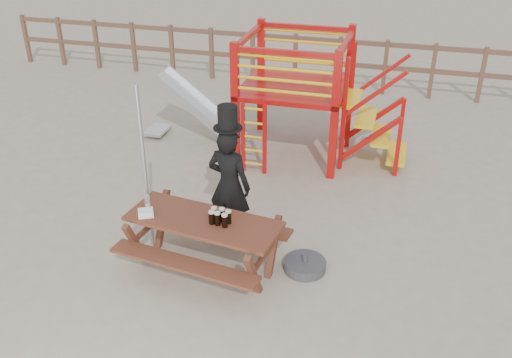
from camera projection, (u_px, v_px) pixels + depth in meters
name	position (u px, v px, depth m)	size (l,w,h in m)	color
ground	(216.00, 270.00, 7.12)	(60.00, 60.00, 0.00)	tan
back_fence	(317.00, 56.00, 12.70)	(15.09, 0.09, 1.20)	brown
playground_fort	(290.00, 94.00, 9.61)	(4.71, 1.84, 2.10)	#AF0D0B
picnic_table	(204.00, 238.00, 6.94)	(2.02, 1.53, 0.72)	brown
man_with_hat	(229.00, 183.00, 7.33)	(0.65, 0.48, 1.91)	black
metal_pole	(145.00, 172.00, 7.02)	(0.05, 0.05, 2.25)	#B2B2B7
parasol_base	(305.00, 265.00, 7.10)	(0.53, 0.53, 0.22)	#3A3A3F
paper_bag	(146.00, 213.00, 6.86)	(0.18, 0.14, 0.08)	white
stout_pints	(220.00, 217.00, 6.70)	(0.26, 0.19, 0.17)	black
empty_glasses	(147.00, 201.00, 7.05)	(0.07, 0.07, 0.15)	silver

